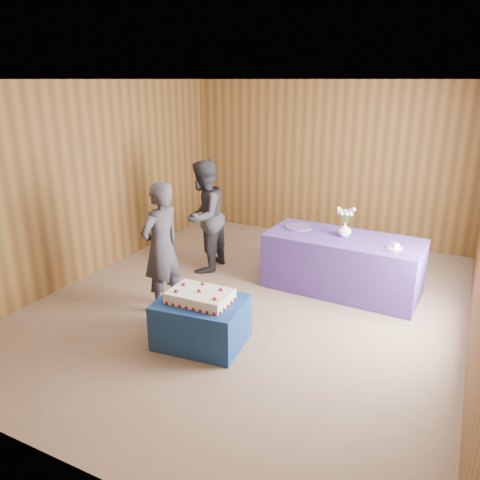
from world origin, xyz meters
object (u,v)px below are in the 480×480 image
Objects in this scene: serving_table at (342,264)px; vase at (345,230)px; cake_table at (201,322)px; sheet_cake at (200,296)px; guest_right at (204,216)px; guest_left at (161,248)px.

serving_table is 0.47m from vase.
cake_table is 2.33m from vase.
sheet_cake is at bearing -83.70° from cake_table.
guest_right is at bearing -171.84° from serving_table.
cake_table is 4.90× the size of vase.
guest_right reaches higher than cake_table.
vase is 0.12× the size of guest_left.
sheet_cake is 0.43× the size of guest_left.
guest_right reaches higher than serving_table.
cake_table is 0.45× the size of serving_table.
vase is (-0.01, 0.03, 0.47)m from serving_table.
vase is (0.98, 2.03, 0.59)m from cake_table.
vase is at bearing 109.79° from serving_table.
serving_table is (0.99, 2.00, 0.12)m from cake_table.
guest_right is at bearing 113.51° from cake_table.
guest_right reaches higher than guest_left.
guest_left is 1.33m from guest_right.
cake_table is 2.16m from guest_right.
vase is (0.97, 2.04, 0.28)m from sheet_cake.
vase is at bearing 140.30° from guest_left.
serving_table is 1.25× the size of guest_left.
guest_left is (-0.84, 0.51, 0.24)m from sheet_cake.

